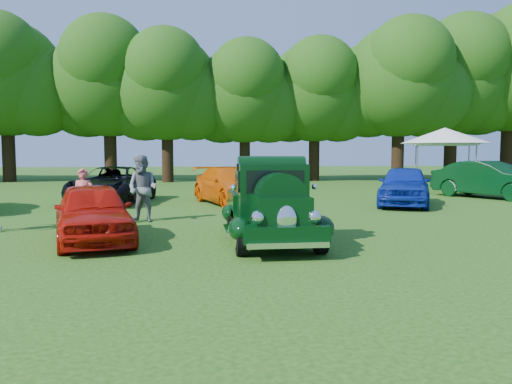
{
  "coord_description": "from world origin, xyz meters",
  "views": [
    {
      "loc": [
        -1.37,
        -10.74,
        2.03
      ],
      "look_at": [
        0.07,
        0.8,
        1.1
      ],
      "focal_mm": 35.0,
      "sensor_mm": 36.0,
      "label": 1
    }
  ],
  "objects": [
    {
      "name": "canopy_tent",
      "position": [
        11.32,
        13.38,
        2.84
      ],
      "size": [
        5.72,
        5.72,
        3.27
      ],
      "rotation": [
        0.0,
        0.0,
        -0.41
      ],
      "color": "white",
      "rests_on": "ground"
    },
    {
      "name": "ground",
      "position": [
        0.0,
        0.0,
        0.0
      ],
      "size": [
        120.0,
        120.0,
        0.0
      ],
      "primitive_type": "plane",
      "color": "#1B4510",
      "rests_on": "ground"
    },
    {
      "name": "back_car_green",
      "position": [
        11.61,
        9.8,
        0.82
      ],
      "size": [
        3.81,
        5.21,
        1.64
      ],
      "primitive_type": "imported",
      "rotation": [
        0.0,
        0.0,
        0.47
      ],
      "color": "black",
      "rests_on": "ground"
    },
    {
      "name": "red_convertible",
      "position": [
        -3.65,
        0.8,
        0.68
      ],
      "size": [
        2.55,
        4.24,
        1.35
      ],
      "primitive_type": "imported",
      "rotation": [
        0.0,
        0.0,
        0.26
      ],
      "color": "#A81007",
      "rests_on": "ground"
    },
    {
      "name": "spectator_pink",
      "position": [
        -4.36,
        3.22,
        0.8
      ],
      "size": [
        0.6,
        0.41,
        1.59
      ],
      "primitive_type": "imported",
      "rotation": [
        0.0,
        0.0,
        -0.05
      ],
      "color": "#D45957",
      "rests_on": "ground"
    },
    {
      "name": "spectator_grey",
      "position": [
        -2.86,
        4.03,
        0.97
      ],
      "size": [
        1.17,
        1.08,
        1.94
      ],
      "primitive_type": "imported",
      "rotation": [
        0.0,
        0.0,
        -0.46
      ],
      "color": "slate",
      "rests_on": "ground"
    },
    {
      "name": "hero_pickup",
      "position": [
        0.33,
        0.39,
        0.77
      ],
      "size": [
        2.11,
        4.53,
        1.77
      ],
      "color": "black",
      "rests_on": "ground"
    },
    {
      "name": "back_car_blue",
      "position": [
        6.57,
        7.32,
        0.77
      ],
      "size": [
        3.58,
        4.86,
        1.54
      ],
      "primitive_type": "imported",
      "rotation": [
        0.0,
        0.0,
        -0.44
      ],
      "color": "#0D2496",
      "rests_on": "ground"
    },
    {
      "name": "back_car_black",
      "position": [
        -4.61,
        9.62,
        0.73
      ],
      "size": [
        3.3,
        5.59,
        1.46
      ],
      "primitive_type": "imported",
      "rotation": [
        0.0,
        0.0,
        -0.18
      ],
      "color": "black",
      "rests_on": "ground"
    },
    {
      "name": "back_car_orange",
      "position": [
        0.12,
        8.65,
        0.73
      ],
      "size": [
        3.4,
        5.39,
        1.45
      ],
      "primitive_type": "imported",
      "rotation": [
        0.0,
        0.0,
        0.29
      ],
      "color": "#DC5A07",
      "rests_on": "ground"
    },
    {
      "name": "tree_line",
      "position": [
        -0.89,
        24.34,
        7.09
      ],
      "size": [
        64.32,
        11.15,
        12.39
      ],
      "color": "black",
      "rests_on": "ground"
    }
  ]
}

